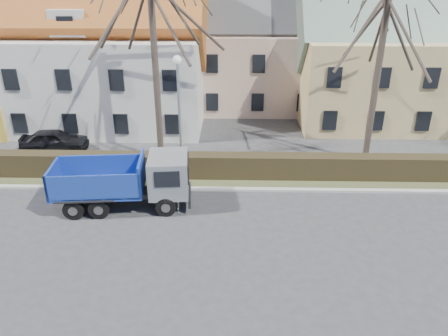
{
  "coord_description": "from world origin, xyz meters",
  "views": [
    {
      "loc": [
        2.29,
        -15.12,
        10.47
      ],
      "look_at": [
        1.83,
        3.85,
        1.6
      ],
      "focal_mm": 35.0,
      "sensor_mm": 36.0,
      "label": 1
    }
  ],
  "objects_px": {
    "dump_truck": "(117,182)",
    "streetlight": "(180,115)",
    "cart_frame": "(109,190)",
    "parked_car_a": "(55,140)"
  },
  "relations": [
    {
      "from": "parked_car_a",
      "to": "cart_frame",
      "type": "bearing_deg",
      "value": -146.0
    },
    {
      "from": "streetlight",
      "to": "cart_frame",
      "type": "relative_size",
      "value": 9.72
    },
    {
      "from": "dump_truck",
      "to": "cart_frame",
      "type": "bearing_deg",
      "value": 121.75
    },
    {
      "from": "cart_frame",
      "to": "parked_car_a",
      "type": "height_order",
      "value": "parked_car_a"
    },
    {
      "from": "dump_truck",
      "to": "streetlight",
      "type": "distance_m",
      "value": 5.22
    },
    {
      "from": "streetlight",
      "to": "dump_truck",
      "type": "bearing_deg",
      "value": -121.03
    },
    {
      "from": "dump_truck",
      "to": "parked_car_a",
      "type": "xyz_separation_m",
      "value": [
        -5.59,
        6.71,
        -0.62
      ]
    },
    {
      "from": "cart_frame",
      "to": "parked_car_a",
      "type": "relative_size",
      "value": 0.16
    },
    {
      "from": "dump_truck",
      "to": "parked_car_a",
      "type": "relative_size",
      "value": 1.62
    },
    {
      "from": "streetlight",
      "to": "parked_car_a",
      "type": "height_order",
      "value": "streetlight"
    }
  ]
}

